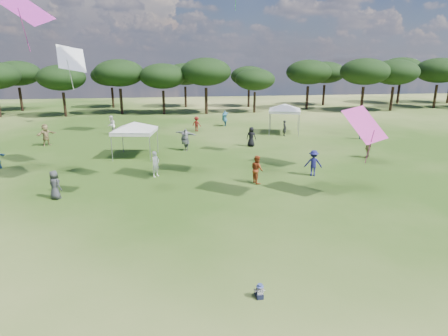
% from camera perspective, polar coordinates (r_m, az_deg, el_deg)
% --- Properties ---
extents(tree_line, '(108.78, 17.63, 7.77)m').
position_cam_1_polar(tree_line, '(55.58, -4.05, 14.23)').
color(tree_line, black).
rests_on(tree_line, ground).
extents(tent_left, '(5.97, 5.97, 3.00)m').
position_cam_1_polar(tent_left, '(29.21, -13.52, 6.63)').
color(tent_left, gray).
rests_on(tent_left, ground).
extents(tent_right, '(5.85, 5.85, 3.31)m').
position_cam_1_polar(tent_right, '(38.32, 9.27, 9.46)').
color(tent_right, gray).
rests_on(tent_right, ground).
extents(toddler, '(0.33, 0.37, 0.49)m').
position_cam_1_polar(toddler, '(12.28, 5.46, -18.24)').
color(toddler, black).
rests_on(toddler, ground).
extents(festival_crowd, '(30.76, 23.22, 1.91)m').
position_cam_1_polar(festival_crowd, '(32.15, -6.34, 4.69)').
color(festival_crowd, '#343539').
rests_on(festival_crowd, ground).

